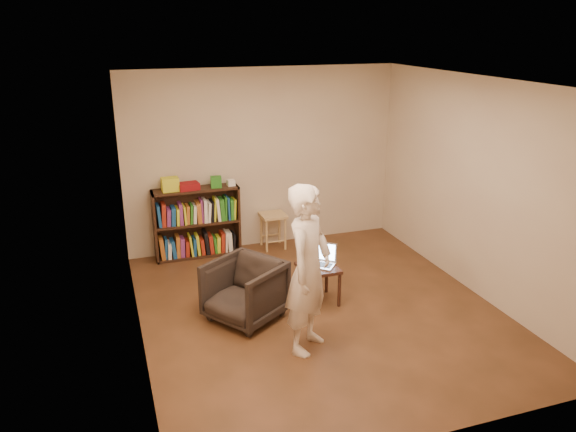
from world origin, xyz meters
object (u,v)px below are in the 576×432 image
object	(u,v)px
bookshelf	(197,226)
laptop	(321,259)
person	(308,270)
side_table	(318,272)
armchair	(245,291)
stool	(273,221)

from	to	relation	value
bookshelf	laptop	xyz separation A→B (m)	(1.16, -1.82, 0.07)
bookshelf	person	bearing A→B (deg)	-77.10
side_table	armchair	bearing A→B (deg)	-172.65
bookshelf	person	world-z (taller)	person
bookshelf	laptop	distance (m)	2.16
stool	armchair	distance (m)	2.15
stool	laptop	distance (m)	1.76
bookshelf	side_table	size ratio (longest dim) A/B	2.64
stool	person	distance (m)	2.79
side_table	laptop	world-z (taller)	laptop
side_table	laptop	distance (m)	0.16
bookshelf	stool	size ratio (longest dim) A/B	2.30
laptop	bookshelf	bearing A→B (deg)	162.39
stool	laptop	xyz separation A→B (m)	(0.05, -1.76, 0.09)
side_table	laptop	xyz separation A→B (m)	(0.06, 0.06, 0.14)
armchair	person	world-z (taller)	person
stool	laptop	world-z (taller)	laptop
laptop	person	size ratio (longest dim) A/B	0.24
side_table	person	bearing A→B (deg)	-117.51
stool	side_table	bearing A→B (deg)	-90.24
side_table	stool	bearing A→B (deg)	89.76
stool	laptop	size ratio (longest dim) A/B	1.23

